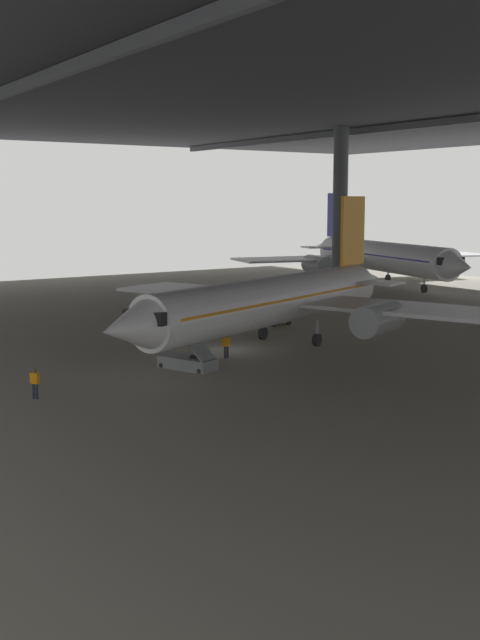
{
  "coord_description": "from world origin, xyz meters",
  "views": [
    {
      "loc": [
        42.61,
        -28.37,
        10.01
      ],
      "look_at": [
        1.36,
        -0.77,
        2.4
      ],
      "focal_mm": 43.8,
      "sensor_mm": 36.0,
      "label": 1
    }
  ],
  "objects": [
    {
      "name": "boarding_stairs",
      "position": [
        2.61,
        -5.46,
        0.71
      ],
      "size": [
        4.21,
        2.71,
        4.43
      ],
      "color": "slate",
      "rests_on": "ground_plane"
    },
    {
      "name": "airplane_main",
      "position": [
        -0.13,
        3.19,
        3.24
      ],
      "size": [
        31.21,
        31.36,
        10.35
      ],
      "color": "white",
      "rests_on": "ground_plane"
    },
    {
      "name": "hangar_structure",
      "position": [
        -0.07,
        13.77,
        18.38
      ],
      "size": [
        121.0,
        99.0,
        19.02
      ],
      "color": "#4C4F54",
      "rests_on": "ground_plane"
    },
    {
      "name": "ground_plane",
      "position": [
        0.0,
        0.0,
        0.0
      ],
      "size": [
        110.0,
        110.0,
        0.0
      ],
      "primitive_type": "plane",
      "color": "gray"
    },
    {
      "name": "crew_worker_near_nose",
      "position": [
        4.66,
        -15.53,
        0.9
      ],
      "size": [
        0.42,
        0.41,
        1.59
      ],
      "color": "#232838",
      "rests_on": "ground_plane"
    },
    {
      "name": "baggage_tug",
      "position": [
        -7.71,
        8.9,
        0.53
      ],
      "size": [
        1.37,
        2.25,
        0.9
      ],
      "color": "yellow",
      "rests_on": "ground_plane"
    },
    {
      "name": "airplane_distant",
      "position": [
        -26.14,
        37.96,
        3.36
      ],
      "size": [
        34.6,
        33.99,
        11.0
      ],
      "color": "white",
      "rests_on": "ground_plane"
    },
    {
      "name": "crew_worker_by_stairs",
      "position": [
        1.34,
        -1.82,
        0.88
      ],
      "size": [
        0.27,
        0.55,
        1.55
      ],
      "color": "#232838",
      "rests_on": "ground_plane"
    }
  ]
}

